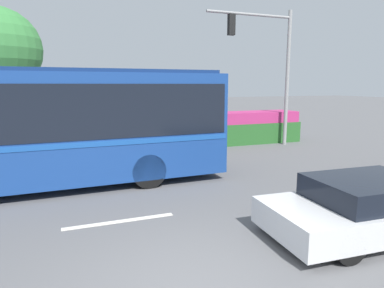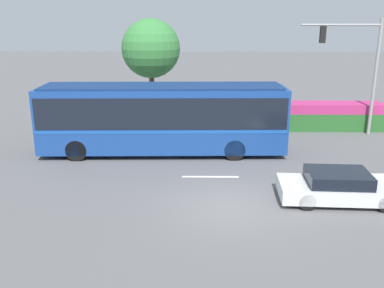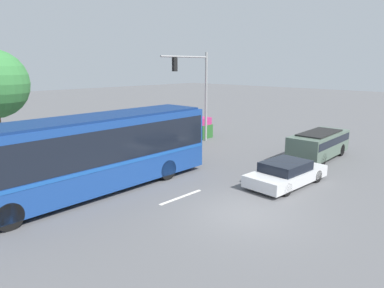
# 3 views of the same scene
# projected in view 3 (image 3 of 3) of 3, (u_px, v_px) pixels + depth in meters

# --- Properties ---
(ground_plane) EXTENTS (140.00, 140.00, 0.00)m
(ground_plane) POSITION_uv_depth(u_px,v_px,m) (245.00, 213.00, 13.41)
(ground_plane) COLOR #5B5B5E
(city_bus) EXTENTS (11.87, 2.76, 3.39)m
(city_bus) POSITION_uv_depth(u_px,v_px,m) (92.00, 150.00, 15.22)
(city_bus) COLOR navy
(city_bus) RESTS_ON ground
(sedan_foreground) EXTENTS (4.48, 2.12, 1.14)m
(sedan_foreground) POSITION_uv_depth(u_px,v_px,m) (286.00, 173.00, 16.53)
(sedan_foreground) COLOR silver
(sedan_foreground) RESTS_ON ground
(suv_left_lane) EXTENTS (5.04, 2.13, 1.61)m
(suv_left_lane) POSITION_uv_depth(u_px,v_px,m) (319.00, 143.00, 21.14)
(suv_left_lane) COLOR #516656
(suv_left_lane) RESTS_ON ground
(traffic_light_pole) EXTENTS (4.40, 0.24, 6.42)m
(traffic_light_pole) POSITION_uv_depth(u_px,v_px,m) (197.00, 85.00, 24.66)
(traffic_light_pole) COLOR gray
(traffic_light_pole) RESTS_ON ground
(flowering_hedge) EXTENTS (10.26, 1.59, 1.59)m
(flowering_hedge) POSITION_uv_depth(u_px,v_px,m) (156.00, 135.00, 24.16)
(flowering_hedge) COLOR #286028
(flowering_hedge) RESTS_ON ground
(lane_stripe_near) EXTENTS (2.40, 0.16, 0.01)m
(lane_stripe_near) POSITION_uv_depth(u_px,v_px,m) (181.00, 197.00, 15.02)
(lane_stripe_near) COLOR silver
(lane_stripe_near) RESTS_ON ground
(lane_stripe_mid) EXTENTS (2.40, 0.16, 0.01)m
(lane_stripe_mid) POSITION_uv_depth(u_px,v_px,m) (270.00, 161.00, 20.66)
(lane_stripe_mid) COLOR silver
(lane_stripe_mid) RESTS_ON ground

